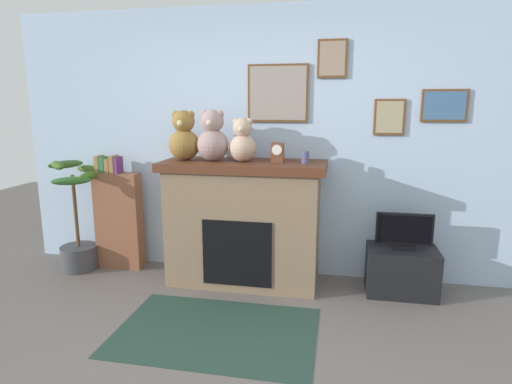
# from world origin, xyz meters

# --- Properties ---
(back_wall) EXTENTS (5.20, 0.15, 2.60)m
(back_wall) POSITION_xyz_m (0.01, 2.00, 1.30)
(back_wall) COLOR #B0CAEB
(back_wall) RESTS_ON ground_plane
(fireplace) EXTENTS (1.52, 0.65, 1.17)m
(fireplace) POSITION_xyz_m (-0.17, 1.64, 0.59)
(fireplace) COLOR #816950
(fireplace) RESTS_ON ground_plane
(bookshelf) EXTENTS (0.48, 0.16, 1.18)m
(bookshelf) POSITION_xyz_m (-1.53, 1.74, 0.54)
(bookshelf) COLOR brown
(bookshelf) RESTS_ON ground_plane
(potted_plant) EXTENTS (0.54, 0.63, 1.14)m
(potted_plant) POSITION_xyz_m (-1.92, 1.60, 0.40)
(potted_plant) COLOR #3F3F44
(potted_plant) RESTS_ON ground_plane
(tv_stand) EXTENTS (0.61, 0.40, 0.42)m
(tv_stand) POSITION_xyz_m (1.28, 1.64, 0.21)
(tv_stand) COLOR black
(tv_stand) RESTS_ON ground_plane
(television) EXTENTS (0.49, 0.14, 0.32)m
(television) POSITION_xyz_m (1.28, 1.64, 0.57)
(television) COLOR black
(television) RESTS_ON tv_stand
(area_rug) EXTENTS (1.50, 1.01, 0.01)m
(area_rug) POSITION_xyz_m (-0.17, 0.67, 0.00)
(area_rug) COLOR #243E35
(area_rug) RESTS_ON ground_plane
(candle_jar) EXTENTS (0.07, 0.07, 0.11)m
(candle_jar) POSITION_xyz_m (0.39, 1.62, 1.23)
(candle_jar) COLOR #4C517A
(candle_jar) RESTS_ON fireplace
(mantel_clock) EXTENTS (0.11, 0.09, 0.18)m
(mantel_clock) POSITION_xyz_m (0.14, 1.62, 1.26)
(mantel_clock) COLOR brown
(mantel_clock) RESTS_ON fireplace
(teddy_bear_brown) EXTENTS (0.29, 0.29, 0.46)m
(teddy_bear_brown) POSITION_xyz_m (-0.74, 1.62, 1.38)
(teddy_bear_brown) COLOR olive
(teddy_bear_brown) RESTS_ON fireplace
(teddy_bear_grey) EXTENTS (0.29, 0.29, 0.47)m
(teddy_bear_grey) POSITION_xyz_m (-0.46, 1.62, 1.38)
(teddy_bear_grey) COLOR #A68987
(teddy_bear_grey) RESTS_ON fireplace
(teddy_bear_tan) EXTENTS (0.25, 0.25, 0.40)m
(teddy_bear_tan) POSITION_xyz_m (-0.18, 1.62, 1.35)
(teddy_bear_tan) COLOR #C8A88E
(teddy_bear_tan) RESTS_ON fireplace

